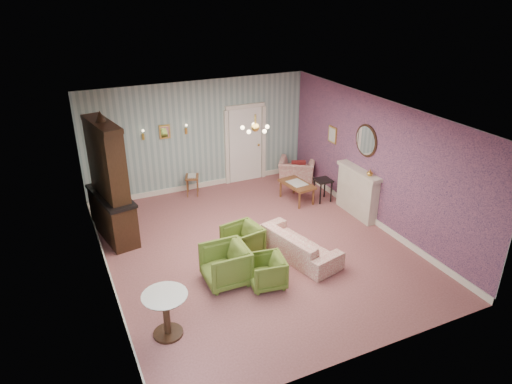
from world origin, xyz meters
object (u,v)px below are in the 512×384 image
olive_chair_a (266,270)px  olive_chair_c (242,239)px  olive_chair_b (225,263)px  dresser (108,178)px  wingback_chair (297,167)px  pedestal_table (166,315)px  side_table_black (323,190)px  coffee_table (297,192)px  sofa_chintz (298,240)px  fireplace (357,192)px

olive_chair_a → olive_chair_c: 1.17m
olive_chair_b → dresser: bearing=-148.1°
olive_chair_a → wingback_chair: 5.01m
olive_chair_c → pedestal_table: size_ratio=0.91×
olive_chair_a → side_table_black: bearing=141.6°
olive_chair_a → side_table_black: (2.90, 2.66, -0.03)m
olive_chair_b → coffee_table: size_ratio=0.85×
dresser → side_table_black: size_ratio=4.68×
dresser → side_table_black: (5.12, -0.40, -1.09)m
coffee_table → pedestal_table: 5.54m
coffee_table → side_table_black: bearing=-25.3°
dresser → sofa_chintz: bearing=-46.6°
dresser → fireplace: (5.46, -1.37, -0.81)m
olive_chair_b → wingback_chair: wingback_chair is taller
olive_chair_c → wingback_chair: wingback_chair is taller
olive_chair_a → olive_chair_c: bearing=-172.2°
pedestal_table → side_table_black: bearing=32.9°
olive_chair_b → olive_chair_a: bearing=58.4°
pedestal_table → coffee_table: bearing=38.7°
sofa_chintz → dresser: size_ratio=0.69×
wingback_chair → coffee_table: 1.30m
dresser → olive_chair_a: bearing=-64.0°
olive_chair_b → dresser: dresser is taller
olive_chair_a → sofa_chintz: 1.22m
dresser → coffee_table: bearing=-11.6°
wingback_chair → pedestal_table: 6.75m
olive_chair_b → olive_chair_c: size_ratio=1.15×
olive_chair_b → sofa_chintz: bearing=99.1°
olive_chair_b → coffee_table: 3.88m
dresser → fireplace: dresser is taller
olive_chair_a → fireplace: (3.23, 1.69, 0.25)m
fireplace → side_table_black: size_ratio=2.36×
coffee_table → olive_chair_b: bearing=-139.4°
coffee_table → sofa_chintz: bearing=-119.1°
olive_chair_c → olive_chair_a: bearing=-10.9°
olive_chair_c → olive_chair_b: bearing=-51.4°
coffee_table → dresser: bearing=178.5°
pedestal_table → olive_chair_c: bearing=39.7°
olive_chair_c → coffee_table: size_ratio=0.74×
olive_chair_c → wingback_chair: bearing=125.2°
olive_chair_a → olive_chair_b: bearing=-113.6°
olive_chair_a → olive_chair_b: olive_chair_b is taller
sofa_chintz → side_table_black: (1.87, 2.00, -0.08)m
olive_chair_b → fireplace: (3.88, 1.27, 0.17)m
olive_chair_a → coffee_table: (2.30, 2.94, -0.08)m
sofa_chintz → olive_chair_b: bearing=84.4°
side_table_black → dresser: bearing=175.5°
wingback_chair → side_table_black: size_ratio=1.63×
olive_chair_a → fireplace: size_ratio=0.47×
olive_chair_a → dresser: 3.93m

